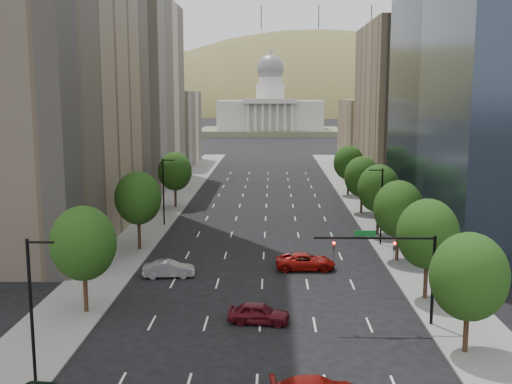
# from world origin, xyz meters

# --- Properties ---
(sidewalk_left) EXTENTS (6.00, 200.00, 0.15)m
(sidewalk_left) POSITION_xyz_m (-15.50, 60.00, 0.07)
(sidewalk_left) COLOR slate
(sidewalk_left) RESTS_ON ground
(sidewalk_right) EXTENTS (6.00, 200.00, 0.15)m
(sidewalk_right) POSITION_xyz_m (15.50, 60.00, 0.07)
(sidewalk_right) COLOR slate
(sidewalk_right) RESTS_ON ground
(midrise_cream_left) EXTENTS (14.00, 30.00, 35.00)m
(midrise_cream_left) POSITION_xyz_m (-25.00, 103.00, 17.50)
(midrise_cream_left) COLOR beige
(midrise_cream_left) RESTS_ON ground
(filler_left) EXTENTS (14.00, 26.00, 18.00)m
(filler_left) POSITION_xyz_m (-25.00, 136.00, 9.00)
(filler_left) COLOR beige
(filler_left) RESTS_ON ground
(parking_tan_right) EXTENTS (14.00, 30.00, 30.00)m
(parking_tan_right) POSITION_xyz_m (25.00, 100.00, 15.00)
(parking_tan_right) COLOR #8C7759
(parking_tan_right) RESTS_ON ground
(filler_right) EXTENTS (14.00, 26.00, 16.00)m
(filler_right) POSITION_xyz_m (25.00, 133.00, 8.00)
(filler_right) COLOR #8C7759
(filler_right) RESTS_ON ground
(tree_right_0) EXTENTS (5.20, 5.20, 8.39)m
(tree_right_0) POSITION_xyz_m (14.00, 25.00, 5.39)
(tree_right_0) COLOR #382316
(tree_right_0) RESTS_ON ground
(tree_right_1) EXTENTS (5.20, 5.20, 8.75)m
(tree_right_1) POSITION_xyz_m (14.00, 36.00, 5.75)
(tree_right_1) COLOR #382316
(tree_right_1) RESTS_ON ground
(tree_right_2) EXTENTS (5.20, 5.20, 8.61)m
(tree_right_2) POSITION_xyz_m (14.00, 48.00, 5.60)
(tree_right_2) COLOR #382316
(tree_right_2) RESTS_ON ground
(tree_right_3) EXTENTS (5.20, 5.20, 8.89)m
(tree_right_3) POSITION_xyz_m (14.00, 60.00, 5.89)
(tree_right_3) COLOR #382316
(tree_right_3) RESTS_ON ground
(tree_right_4) EXTENTS (5.20, 5.20, 8.46)m
(tree_right_4) POSITION_xyz_m (14.00, 74.00, 5.46)
(tree_right_4) COLOR #382316
(tree_right_4) RESTS_ON ground
(tree_right_5) EXTENTS (5.20, 5.20, 8.75)m
(tree_right_5) POSITION_xyz_m (14.00, 90.00, 5.75)
(tree_right_5) COLOR #382316
(tree_right_5) RESTS_ON ground
(tree_left_0) EXTENTS (5.20, 5.20, 8.75)m
(tree_left_0) POSITION_xyz_m (-14.00, 32.00, 5.75)
(tree_left_0) COLOR #382316
(tree_left_0) RESTS_ON ground
(tree_left_1) EXTENTS (5.20, 5.20, 8.97)m
(tree_left_1) POSITION_xyz_m (-14.00, 52.00, 5.96)
(tree_left_1) COLOR #382316
(tree_left_1) RESTS_ON ground
(tree_left_2) EXTENTS (5.20, 5.20, 8.68)m
(tree_left_2) POSITION_xyz_m (-14.00, 78.00, 5.68)
(tree_left_2) COLOR #382316
(tree_left_2) RESTS_ON ground
(streetlight_rn) EXTENTS (1.70, 0.20, 9.00)m
(streetlight_rn) POSITION_xyz_m (13.44, 55.00, 4.84)
(streetlight_rn) COLOR black
(streetlight_rn) RESTS_ON ground
(streetlight_ls) EXTENTS (1.70, 0.20, 9.00)m
(streetlight_ls) POSITION_xyz_m (-13.44, 20.00, 4.84)
(streetlight_ls) COLOR black
(streetlight_ls) RESTS_ON ground
(streetlight_ln) EXTENTS (1.70, 0.20, 9.00)m
(streetlight_ln) POSITION_xyz_m (-13.44, 65.00, 4.84)
(streetlight_ln) COLOR black
(streetlight_ln) RESTS_ON ground
(traffic_signal) EXTENTS (9.12, 0.40, 7.38)m
(traffic_signal) POSITION_xyz_m (10.53, 30.00, 5.17)
(traffic_signal) COLOR black
(traffic_signal) RESTS_ON ground
(capitol) EXTENTS (60.00, 40.00, 35.20)m
(capitol) POSITION_xyz_m (0.00, 249.71, 8.58)
(capitol) COLOR #596647
(capitol) RESTS_ON ground
(foothills) EXTENTS (720.00, 413.00, 263.00)m
(foothills) POSITION_xyz_m (34.67, 599.39, -37.78)
(foothills) COLOR olive
(foothills) RESTS_ON ground
(car_maroon) EXTENTS (4.95, 2.46, 1.62)m
(car_maroon) POSITION_xyz_m (-0.10, 30.16, 0.81)
(car_maroon) COLOR #4F0D16
(car_maroon) RESTS_ON ground
(car_silver) EXTENTS (5.07, 2.27, 1.61)m
(car_silver) POSITION_xyz_m (-9.00, 41.91, 0.81)
(car_silver) COLOR #949499
(car_silver) RESTS_ON ground
(car_red_far) EXTENTS (6.09, 3.03, 1.66)m
(car_red_far) POSITION_xyz_m (4.24, 44.82, 0.83)
(car_red_far) COLOR #950E0A
(car_red_far) RESTS_ON ground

